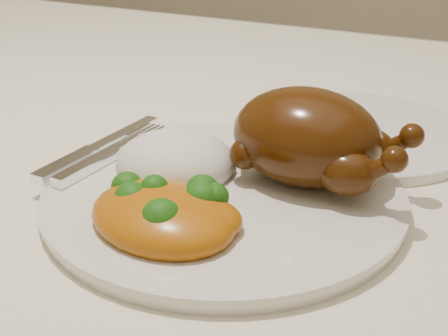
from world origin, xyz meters
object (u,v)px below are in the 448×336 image
at_px(dining_table, 172,203).
at_px(dinner_plate, 224,196).
at_px(side_plate, 360,133).
at_px(roast_chicken, 310,138).

distance_m(dining_table, dinner_plate, 0.23).
relative_size(dining_table, side_plate, 6.86).
distance_m(side_plate, roast_chicken, 0.15).
bearing_deg(side_plate, dinner_plate, -109.23).
bearing_deg(side_plate, roast_chicken, -93.79).
height_order(dinner_plate, roast_chicken, roast_chicken).
bearing_deg(side_plate, dining_table, -166.77).
bearing_deg(roast_chicken, dining_table, 156.87).
height_order(dining_table, dinner_plate, dinner_plate).
bearing_deg(dinner_plate, roast_chicken, 39.57).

